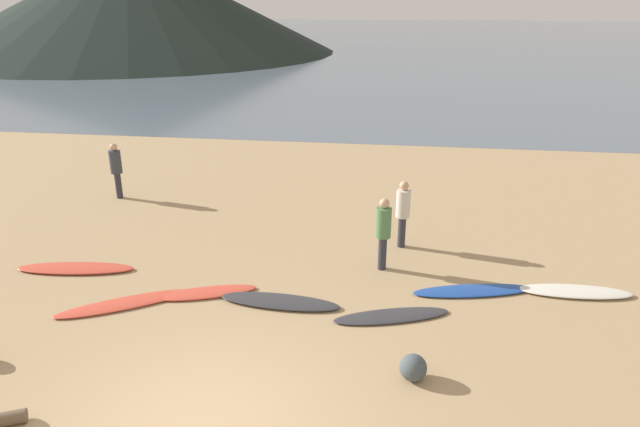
# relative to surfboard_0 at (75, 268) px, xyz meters

# --- Properties ---
(ground_plane) EXTENTS (120.00, 120.00, 0.20)m
(ground_plane) POSITION_rel_surfboard_0_xyz_m (4.15, 5.79, -0.15)
(ground_plane) COLOR tan
(ground_plane) RESTS_ON ground
(ocean_water) EXTENTS (140.00, 100.00, 0.01)m
(ocean_water) POSITION_rel_surfboard_0_xyz_m (4.15, 61.49, -0.05)
(ocean_water) COLOR slate
(ocean_water) RESTS_ON ground
(headland_hill) EXTENTS (37.28, 37.28, 9.14)m
(headland_hill) POSITION_rel_surfboard_0_xyz_m (-18.47, 43.82, 4.53)
(headland_hill) COLOR black
(headland_hill) RESTS_ON ground
(surfboard_0) EXTENTS (2.51, 0.87, 0.09)m
(surfboard_0) POSITION_rel_surfboard_0_xyz_m (0.00, 0.00, 0.00)
(surfboard_0) COLOR #D84C38
(surfboard_0) RESTS_ON ground
(surfboard_1) EXTENTS (2.38, 1.73, 0.07)m
(surfboard_1) POSITION_rel_surfboard_0_xyz_m (1.67, -1.22, -0.01)
(surfboard_1) COLOR #D84C38
(surfboard_1) RESTS_ON ground
(surfboard_2) EXTENTS (1.96, 1.15, 0.08)m
(surfboard_2) POSITION_rel_surfboard_0_xyz_m (3.06, -0.61, -0.01)
(surfboard_2) COLOR #D84C38
(surfboard_2) RESTS_ON ground
(surfboard_3) EXTENTS (2.32, 0.71, 0.10)m
(surfboard_3) POSITION_rel_surfboard_0_xyz_m (4.53, -0.77, 0.00)
(surfboard_3) COLOR #333338
(surfboard_3) RESTS_ON ground
(surfboard_4) EXTENTS (2.18, 1.14, 0.06)m
(surfboard_4) POSITION_rel_surfboard_0_xyz_m (6.62, -0.97, -0.01)
(surfboard_4) COLOR #333338
(surfboard_4) RESTS_ON ground
(surfboard_5) EXTENTS (2.43, 1.05, 0.07)m
(surfboard_5) POSITION_rel_surfboard_0_xyz_m (8.16, 0.18, -0.01)
(surfboard_5) COLOR #1E479E
(surfboard_5) RESTS_ON ground
(surfboard_6) EXTENTS (2.16, 0.64, 0.10)m
(surfboard_6) POSITION_rel_surfboard_0_xyz_m (10.12, 0.40, 0.00)
(surfboard_6) COLOR silver
(surfboard_6) RESTS_ON ground
(person_0) EXTENTS (0.32, 0.32, 1.57)m
(person_0) POSITION_rel_surfboard_0_xyz_m (6.37, 0.96, 0.88)
(person_0) COLOR #2D2D38
(person_0) RESTS_ON ground
(person_1) EXTENTS (0.32, 0.32, 1.58)m
(person_1) POSITION_rel_surfboard_0_xyz_m (-1.15, 4.42, 0.88)
(person_1) COLOR #2D2D38
(person_1) RESTS_ON ground
(person_2) EXTENTS (0.32, 0.32, 1.57)m
(person_2) POSITION_rel_surfboard_0_xyz_m (6.76, 2.17, 0.88)
(person_2) COLOR #2D2D38
(person_2) RESTS_ON ground
(beach_rock_near) EXTENTS (0.42, 0.42, 0.42)m
(beach_rock_near) POSITION_rel_surfboard_0_xyz_m (6.98, -2.71, 0.16)
(beach_rock_near) COLOR #424C51
(beach_rock_near) RESTS_ON ground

